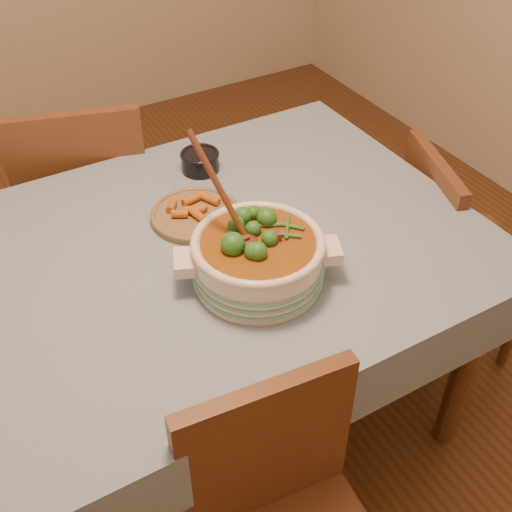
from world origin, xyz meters
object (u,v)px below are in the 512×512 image
at_px(dining_table, 171,286).
at_px(chair_right, 447,247).
at_px(stew_casserole, 258,256).
at_px(chair_far, 88,201).
at_px(fried_plate, 196,213).
at_px(condiment_bowl, 200,160).

relative_size(dining_table, chair_right, 2.08).
xyz_separation_m(stew_casserole, chair_far, (-0.18, 0.88, -0.32)).
distance_m(fried_plate, chair_far, 0.65).
distance_m(stew_casserole, fried_plate, 0.32).
xyz_separation_m(fried_plate, chair_far, (-0.16, 0.58, -0.26)).
bearing_deg(dining_table, condiment_bowl, 52.48).
relative_size(condiment_bowl, chair_far, 0.13).
bearing_deg(chair_far, dining_table, 108.05).
distance_m(chair_far, chair_right, 1.25).
bearing_deg(fried_plate, dining_table, -138.16).
relative_size(stew_casserole, chair_right, 0.50).
bearing_deg(dining_table, chair_far, 91.31).
bearing_deg(condiment_bowl, fried_plate, -119.39).
relative_size(dining_table, fried_plate, 5.80).
bearing_deg(fried_plate, condiment_bowl, 60.61).
bearing_deg(stew_casserole, chair_right, 7.81).
relative_size(stew_casserole, chair_far, 0.45).
xyz_separation_m(chair_far, chair_right, (0.98, -0.77, -0.06)).
bearing_deg(chair_right, fried_plate, 95.07).
bearing_deg(condiment_bowl, chair_right, -30.60).
xyz_separation_m(stew_casserole, fried_plate, (-0.02, 0.31, -0.06)).
bearing_deg(chair_far, chair_right, 158.31).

